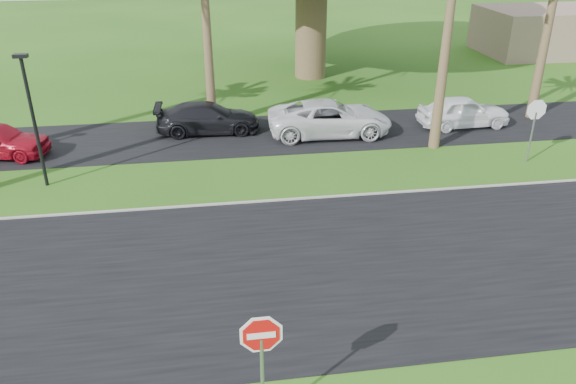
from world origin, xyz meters
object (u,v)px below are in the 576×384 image
(stop_sign_near, at_px, (262,349))
(car_pickup, at_px, (464,112))
(stop_sign_far, at_px, (535,118))
(car_dark, at_px, (208,118))
(car_minivan, at_px, (330,118))

(stop_sign_near, distance_m, car_pickup, 18.66)
(stop_sign_far, relative_size, car_pickup, 0.64)
(stop_sign_near, relative_size, car_dark, 0.58)
(stop_sign_near, relative_size, car_pickup, 0.64)
(car_dark, xyz_separation_m, car_pickup, (11.42, -0.90, 0.04))
(stop_sign_far, bearing_deg, car_minivan, -30.27)
(car_minivan, distance_m, car_pickup, 6.19)
(stop_sign_near, distance_m, stop_sign_far, 15.91)
(car_pickup, bearing_deg, car_minivan, 89.37)
(car_minivan, height_order, car_pickup, car_minivan)
(car_minivan, bearing_deg, car_pickup, -86.72)
(car_minivan, relative_size, car_pickup, 1.31)
(car_minivan, bearing_deg, car_dark, 80.13)
(stop_sign_near, bearing_deg, car_minivan, 73.27)
(stop_sign_near, xyz_separation_m, stop_sign_far, (11.50, 11.00, 0.00))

